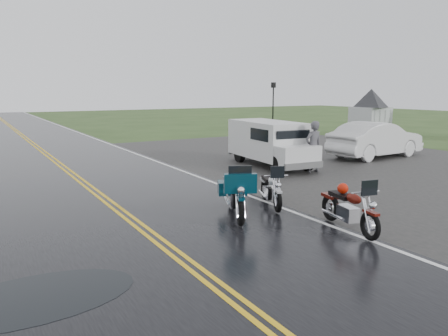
# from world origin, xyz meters

# --- Properties ---
(ground) EXTENTS (120.00, 120.00, 0.00)m
(ground) POSITION_xyz_m (0.00, 0.00, 0.00)
(ground) COLOR #2D471E
(ground) RESTS_ON ground
(road) EXTENTS (8.00, 100.00, 0.04)m
(road) POSITION_xyz_m (0.00, 10.00, 0.02)
(road) COLOR black
(road) RESTS_ON ground
(parking_pad) EXTENTS (14.00, 24.00, 0.03)m
(parking_pad) POSITION_xyz_m (11.00, 5.00, 0.01)
(parking_pad) COLOR black
(parking_pad) RESTS_ON ground
(visitor_center) EXTENTS (16.00, 10.00, 4.80)m
(visitor_center) POSITION_xyz_m (20.00, 12.00, 2.40)
(visitor_center) COLOR #A8AAAD
(visitor_center) RESTS_ON ground
(motorcycle_red) EXTENTS (1.20, 2.21, 1.24)m
(motorcycle_red) POSITION_xyz_m (3.74, -2.32, 0.62)
(motorcycle_red) COLOR #4E0F09
(motorcycle_red) RESTS_ON ground
(motorcycle_teal) EXTENTS (1.76, 2.48, 1.38)m
(motorcycle_teal) POSITION_xyz_m (1.97, -0.14, 0.69)
(motorcycle_teal) COLOR #052D3C
(motorcycle_teal) RESTS_ON ground
(motorcycle_silver) EXTENTS (1.42, 2.09, 1.16)m
(motorcycle_silver) POSITION_xyz_m (3.39, 0.32, 0.58)
(motorcycle_silver) COLOR #B9BCC1
(motorcycle_silver) RESTS_ON ground
(van_white) EXTENTS (2.21, 4.94, 1.89)m
(van_white) POSITION_xyz_m (6.64, 4.70, 0.94)
(van_white) COLOR silver
(van_white) RESTS_ON ground
(person_at_van) EXTENTS (0.72, 0.48, 1.95)m
(person_at_van) POSITION_xyz_m (8.01, 4.18, 0.98)
(person_at_van) COLOR #4B4A4F
(person_at_van) RESTS_ON ground
(sedan_white) EXTENTS (5.08, 2.04, 1.64)m
(sedan_white) POSITION_xyz_m (13.12, 5.60, 0.82)
(sedan_white) COLOR silver
(sedan_white) RESTS_ON ground
(lamp_post_far_right) EXTENTS (0.31, 0.31, 3.65)m
(lamp_post_far_right) POSITION_xyz_m (14.05, 14.80, 1.83)
(lamp_post_far_right) COLOR black
(lamp_post_far_right) RESTS_ON ground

